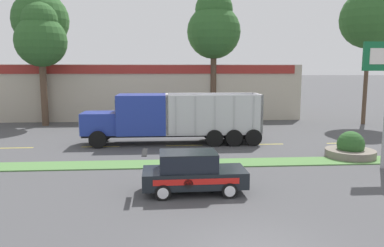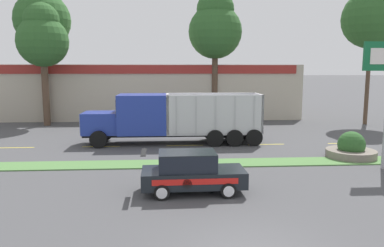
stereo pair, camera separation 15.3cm
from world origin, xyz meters
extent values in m
cube|color=#517F42|center=(0.00, 9.91, 0.03)|extent=(120.00, 1.71, 0.06)
cube|color=yellow|center=(-11.88, 14.76, 0.00)|extent=(2.40, 0.14, 0.01)
cube|color=yellow|center=(-6.48, 14.76, 0.00)|extent=(2.40, 0.14, 0.01)
cube|color=yellow|center=(-1.08, 14.76, 0.00)|extent=(2.40, 0.14, 0.01)
cube|color=yellow|center=(4.32, 14.76, 0.00)|extent=(2.40, 0.14, 0.01)
cube|color=yellow|center=(9.72, 14.76, 0.00)|extent=(2.40, 0.14, 0.01)
cube|color=black|center=(-1.87, 15.57, 0.64)|extent=(11.70, 1.41, 0.18)
cube|color=#23389E|center=(-6.56, 15.57, 1.43)|extent=(2.31, 2.10, 1.41)
cube|color=#B7B7BC|center=(-7.75, 15.57, 1.43)|extent=(0.06, 1.79, 1.20)
cube|color=#23389E|center=(-3.84, 15.57, 2.01)|extent=(3.14, 2.56, 2.57)
cube|color=black|center=(-5.43, 15.57, 2.46)|extent=(0.04, 2.17, 1.16)
cylinder|color=silver|center=(-2.17, 14.73, 2.67)|extent=(0.14, 0.14, 1.33)
cube|color=silver|center=(0.86, 15.57, 0.79)|extent=(6.26, 2.56, 0.12)
cube|color=silver|center=(-2.19, 15.57, 2.05)|extent=(0.16, 2.56, 2.52)
cube|color=silver|center=(3.91, 15.57, 2.05)|extent=(0.16, 2.56, 2.52)
cube|color=silver|center=(0.86, 14.37, 2.05)|extent=(6.26, 0.16, 2.52)
cube|color=silver|center=(0.86, 16.76, 2.05)|extent=(6.26, 0.16, 2.52)
cube|color=#B2B2B7|center=(-1.64, 14.27, 2.05)|extent=(0.10, 0.04, 2.40)
cube|color=#B2B2B7|center=(-0.39, 14.27, 2.05)|extent=(0.10, 0.04, 2.40)
cube|color=#B2B2B7|center=(0.86, 14.27, 2.05)|extent=(0.10, 0.04, 2.40)
cube|color=#B2B2B7|center=(2.11, 14.27, 2.05)|extent=(0.10, 0.04, 2.40)
cube|color=#B2B2B7|center=(3.36, 14.27, 2.05)|extent=(0.10, 0.04, 2.40)
cylinder|color=black|center=(-6.56, 14.31, 0.55)|extent=(1.09, 0.30, 1.09)
cylinder|color=black|center=(-6.56, 16.82, 0.55)|extent=(1.09, 0.30, 1.09)
cylinder|color=black|center=(3.39, 14.31, 0.55)|extent=(1.09, 0.30, 1.09)
cylinder|color=black|center=(3.39, 16.82, 0.55)|extent=(1.09, 0.30, 1.09)
cylinder|color=black|center=(2.12, 14.31, 0.55)|extent=(1.09, 0.30, 1.09)
cylinder|color=black|center=(2.12, 16.82, 0.55)|extent=(1.09, 0.30, 1.09)
cylinder|color=black|center=(0.84, 14.31, 0.55)|extent=(1.09, 0.30, 1.09)
cylinder|color=black|center=(0.84, 16.82, 0.55)|extent=(1.09, 0.30, 1.09)
cube|color=black|center=(-1.18, 5.35, 0.63)|extent=(4.16, 1.79, 0.65)
cube|color=black|center=(-1.43, 5.34, 1.30)|extent=(2.30, 1.55, 0.68)
cube|color=black|center=(-1.43, 5.34, 1.66)|extent=(2.30, 1.55, 0.04)
cube|color=black|center=(-3.14, 5.31, 1.70)|extent=(0.23, 1.37, 0.03)
cube|color=red|center=(-1.16, 4.48, 0.70)|extent=(3.30, 0.08, 0.23)
cylinder|color=black|center=(-1.47, 4.47, 0.63)|extent=(0.36, 0.02, 0.36)
cylinder|color=black|center=(0.12, 4.56, 0.30)|extent=(0.61, 0.21, 0.61)
cylinder|color=silver|center=(0.12, 4.45, 0.30)|extent=(0.43, 0.02, 0.43)
cylinder|color=black|center=(0.08, 6.19, 0.30)|extent=(0.61, 0.21, 0.61)
cylinder|color=silver|center=(0.08, 6.29, 0.30)|extent=(0.43, 0.02, 0.43)
cylinder|color=black|center=(-2.44, 4.51, 0.30)|extent=(0.61, 0.21, 0.61)
cylinder|color=silver|center=(-2.44, 4.40, 0.30)|extent=(0.43, 0.02, 0.43)
cylinder|color=black|center=(-2.47, 6.14, 0.30)|extent=(0.61, 0.21, 0.61)
cylinder|color=silver|center=(-2.47, 6.24, 0.30)|extent=(0.43, 0.02, 0.43)
cylinder|color=slate|center=(8.06, 10.68, 0.23)|extent=(2.71, 2.71, 0.46)
sphere|color=#2D5B28|center=(8.06, 10.68, 0.76)|extent=(1.49, 1.49, 1.49)
cube|color=#BCB29E|center=(-4.12, 32.45, 2.69)|extent=(30.18, 12.00, 5.37)
cube|color=maroon|center=(-4.12, 26.40, 4.92)|extent=(28.67, 0.10, 0.80)
cylinder|color=brown|center=(-12.86, 24.40, 3.05)|extent=(0.56, 0.56, 6.11)
sphere|color=#2D5B28|center=(-12.86, 24.40, 7.32)|extent=(4.38, 4.38, 4.38)
sphere|color=#2D5B28|center=(-12.86, 24.40, 9.07)|extent=(3.07, 3.07, 3.07)
cylinder|color=brown|center=(-13.30, 26.02, 3.96)|extent=(0.51, 0.51, 7.92)
sphere|color=#2D5B28|center=(-13.30, 26.02, 9.29)|extent=(4.96, 4.96, 4.96)
cylinder|color=brown|center=(15.66, 23.23, 3.95)|extent=(0.36, 0.36, 7.89)
sphere|color=#2D5B28|center=(15.66, 23.23, 9.30)|extent=(5.13, 5.13, 5.13)
cylinder|color=brown|center=(2.33, 26.40, 3.51)|extent=(0.56, 0.56, 7.02)
sphere|color=#2D5B28|center=(2.33, 26.40, 8.40)|extent=(5.00, 5.00, 5.00)
sphere|color=#2D5B28|center=(2.33, 26.40, 10.40)|extent=(3.50, 3.50, 3.50)
camera|label=1|loc=(-2.35, -9.17, 4.93)|focal=35.00mm
camera|label=2|loc=(-2.19, -9.18, 4.93)|focal=35.00mm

